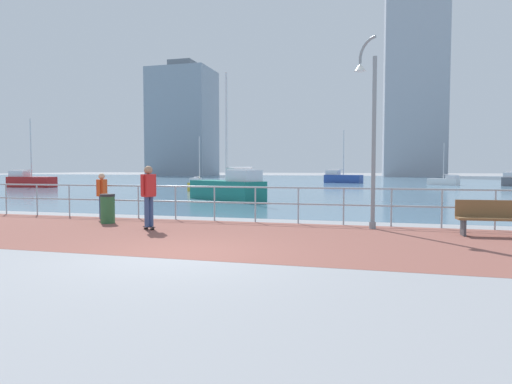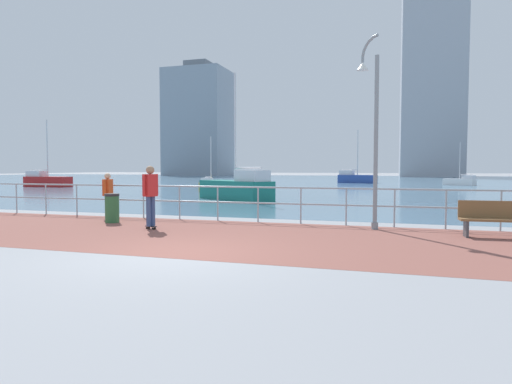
{
  "view_description": "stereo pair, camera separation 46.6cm",
  "coord_description": "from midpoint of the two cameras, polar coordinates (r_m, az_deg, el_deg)",
  "views": [
    {
      "loc": [
        3.65,
        -8.23,
        1.75
      ],
      "look_at": [
        0.6,
        3.25,
        1.1
      ],
      "focal_mm": 30.88,
      "sensor_mm": 36.0,
      "label": 1
    },
    {
      "loc": [
        4.1,
        -8.1,
        1.75
      ],
      "look_at": [
        0.6,
        3.25,
        1.1
      ],
      "focal_mm": 30.88,
      "sensor_mm": 36.0,
      "label": 2
    }
  ],
  "objects": [
    {
      "name": "ground",
      "position": [
        48.35,
        10.28,
        1.01
      ],
      "size": [
        220.0,
        220.0,
        0.0
      ],
      "primitive_type": "plane",
      "color": "gray"
    },
    {
      "name": "brick_paving",
      "position": [
        11.42,
        -5.15,
        -5.68
      ],
      "size": [
        28.0,
        5.96,
        0.01
      ],
      "primitive_type": "cube",
      "color": "brown",
      "rests_on": "ground"
    },
    {
      "name": "harbor_water",
      "position": [
        58.74,
        11.1,
        1.37
      ],
      "size": [
        180.0,
        88.0,
        0.0
      ],
      "primitive_type": "cube",
      "color": "slate",
      "rests_on": "ground"
    },
    {
      "name": "waterfront_railing",
      "position": [
        14.16,
        -1.03,
        -0.72
      ],
      "size": [
        25.25,
        0.06,
        1.16
      ],
      "color": "#9EADB7",
      "rests_on": "ground"
    },
    {
      "name": "lamppost",
      "position": [
        13.16,
        13.52,
        8.68
      ],
      "size": [
        0.69,
        0.62,
        5.5
      ],
      "color": "gray",
      "rests_on": "ground"
    },
    {
      "name": "skateboarder",
      "position": [
        12.83,
        -14.76,
        0.1
      ],
      "size": [
        0.41,
        0.55,
        1.81
      ],
      "color": "black",
      "rests_on": "ground"
    },
    {
      "name": "bystander",
      "position": [
        16.18,
        -20.11,
        -0.01
      ],
      "size": [
        0.29,
        0.56,
        1.57
      ],
      "color": "navy",
      "rests_on": "ground"
    },
    {
      "name": "trash_bin",
      "position": [
        14.75,
        -19.53,
        -2.03
      ],
      "size": [
        0.46,
        0.46,
        0.93
      ],
      "color": "#2D6638",
      "rests_on": "ground"
    },
    {
      "name": "park_bench",
      "position": [
        12.68,
        27.08,
        -2.97
      ],
      "size": [
        1.62,
        0.54,
        0.92
      ],
      "color": "brown",
      "rests_on": "ground"
    },
    {
      "name": "sailboat_ivory",
      "position": [
        49.01,
        22.96,
        1.32
      ],
      "size": [
        3.07,
        2.54,
        4.32
      ],
      "color": "white",
      "rests_on": "ground"
    },
    {
      "name": "sailboat_teal",
      "position": [
        52.6,
        10.83,
        1.81
      ],
      "size": [
        4.58,
        2.6,
        6.14
      ],
      "color": "#284799",
      "rests_on": "ground"
    },
    {
      "name": "sailboat_navy",
      "position": [
        45.24,
        -27.48,
        1.31
      ],
      "size": [
        4.43,
        1.41,
        6.21
      ],
      "color": "#B21E1E",
      "rests_on": "ground"
    },
    {
      "name": "sailboat_gray",
      "position": [
        23.98,
        -4.14,
        0.52
      ],
      "size": [
        4.93,
        3.97,
        6.9
      ],
      "color": "#197266",
      "rests_on": "ground"
    },
    {
      "name": "sailboat_red",
      "position": [
        34.43,
        -7.77,
        0.86
      ],
      "size": [
        1.12,
        3.05,
        4.2
      ],
      "color": "gold",
      "rests_on": "ground"
    },
    {
      "name": "tower_brick",
      "position": [
        101.54,
        19.59,
        15.16
      ],
      "size": [
        11.76,
        17.89,
        48.09
      ],
      "color": "#A3A8B2",
      "rests_on": "ground"
    },
    {
      "name": "tower_glass",
      "position": [
        104.01,
        -9.59,
        8.89
      ],
      "size": [
        13.79,
        11.15,
        26.2
      ],
      "color": "#8493A3",
      "rests_on": "ground"
    }
  ]
}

